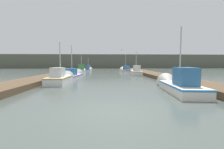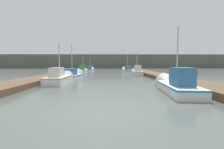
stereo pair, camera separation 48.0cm
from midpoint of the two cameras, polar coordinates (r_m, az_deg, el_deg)
ground_plane at (r=5.77m, az=-0.91°, el=-14.35°), size 200.00×200.00×0.00m
dock_left at (r=22.59m, az=-18.74°, el=-0.06°), size 2.73×40.00×0.42m
dock_right at (r=22.60m, az=16.63°, el=-0.01°), size 2.73×40.00×0.42m
distant_shore_ridge at (r=62.35m, az=-1.08°, el=4.95°), size 120.00×16.00×5.06m
fishing_boat_0 at (r=10.74m, az=23.88°, el=-3.54°), size 2.07×5.39×4.61m
fishing_boat_1 at (r=14.72m, az=-18.24°, el=-1.28°), size 1.58×4.53×4.16m
fishing_boat_2 at (r=18.98m, az=-13.90°, el=-0.27°), size 2.17×5.08×4.62m
fishing_boat_3 at (r=24.08m, az=10.00°, el=1.01°), size 1.81×5.10×3.96m
fishing_boat_4 at (r=28.69m, az=-10.52°, el=1.60°), size 1.79×5.61×3.56m
fishing_boat_5 at (r=33.69m, az=6.04°, el=1.80°), size 2.07×6.16×4.31m
fishing_boat_6 at (r=37.62m, az=-7.84°, el=2.08°), size 1.61×4.63×3.54m
mooring_piling_0 at (r=19.40m, az=-18.08°, el=0.25°), size 0.32×0.32×1.07m
mooring_piling_1 at (r=37.82m, az=7.31°, el=2.27°), size 0.28×0.28×1.02m
channel_buoy at (r=45.65m, az=-1.26°, el=2.17°), size 0.44×0.44×0.94m
seagull_lead at (r=21.40m, az=4.55°, el=9.31°), size 0.29×0.56×0.12m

